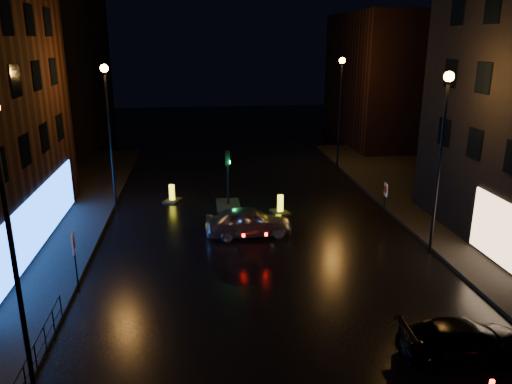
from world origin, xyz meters
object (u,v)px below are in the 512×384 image
dark_sedan (466,341)px  road_sign_right (386,193)px  bollard_far (172,198)px  road_sign_left (74,248)px  traffic_signal (228,198)px  silver_hatchback (249,221)px  bollard_near (280,209)px

dark_sedan → road_sign_right: (1.93, 12.18, 1.03)m
bollard_far → road_sign_right: (11.76, -4.99, 1.41)m
bollard_far → road_sign_left: (-3.30, -11.11, 1.59)m
traffic_signal → road_sign_right: traffic_signal is taller
silver_hatchback → bollard_far: 7.38m
road_sign_left → silver_hatchback: bearing=26.0°
dark_sedan → road_sign_right: road_sign_right is taller
traffic_signal → bollard_far: size_ratio=2.39×
road_sign_left → road_sign_right: (15.06, 6.12, -0.18)m
bollard_far → road_sign_right: 12.85m
bollard_near → bollard_far: (-6.31, 2.93, -0.00)m
dark_sedan → road_sign_left: bearing=67.5°
bollard_far → road_sign_left: 11.70m
silver_hatchback → bollard_near: bearing=-36.9°
road_sign_left → bollard_near: bearing=32.4°
silver_hatchback → bollard_far: silver_hatchback is taller
silver_hatchback → road_sign_left: road_sign_left is taller
dark_sedan → bollard_near: bearing=16.1°
traffic_signal → bollard_far: traffic_signal is taller
silver_hatchback → road_sign_right: bearing=-84.2°
traffic_signal → bollard_near: traffic_signal is taller
bollard_near → road_sign_left: 12.72m
traffic_signal → bollard_near: size_ratio=2.39×
road_sign_right → traffic_signal: bearing=-17.4°
bollard_near → road_sign_right: road_sign_right is taller
dark_sedan → bollard_near: (-3.52, 14.24, -0.38)m
road_sign_left → dark_sedan: bearing=-32.8°
silver_hatchback → road_sign_left: 9.04m
traffic_signal → dark_sedan: size_ratio=0.81×
silver_hatchback → road_sign_right: size_ratio=2.00×
road_sign_left → road_sign_right: size_ratio=1.11×
silver_hatchback → bollard_far: (-4.14, 6.09, -0.52)m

